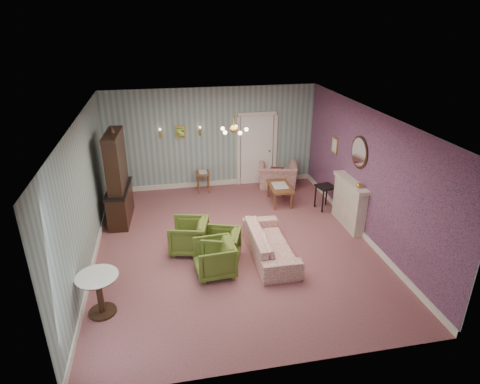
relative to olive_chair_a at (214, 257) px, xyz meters
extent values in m
plane|color=#905457|center=(0.58, 0.99, -0.38)|extent=(7.00, 7.00, 0.00)
plane|color=white|center=(0.58, 0.99, 2.52)|extent=(7.00, 7.00, 0.00)
plane|color=gray|center=(0.58, 4.49, 1.07)|extent=(6.00, 0.00, 6.00)
plane|color=gray|center=(0.58, -2.51, 1.07)|extent=(6.00, 0.00, 6.00)
plane|color=gray|center=(-2.42, 0.99, 1.07)|extent=(0.00, 7.00, 7.00)
plane|color=gray|center=(3.58, 0.99, 1.07)|extent=(0.00, 7.00, 7.00)
plane|color=#B85C7B|center=(3.57, 0.99, 1.07)|extent=(0.00, 7.00, 7.00)
imported|color=#576924|center=(0.00, 0.00, 0.00)|extent=(0.75, 0.79, 0.77)
imported|color=#576924|center=(0.21, 0.45, -0.01)|extent=(0.87, 0.90, 0.74)
imported|color=#576924|center=(-0.42, 0.95, 0.01)|extent=(0.89, 0.92, 0.79)
imported|color=#A3414B|center=(1.24, 0.41, 0.02)|extent=(0.60, 2.05, 0.80)
imported|color=#A3414B|center=(2.42, 4.03, 0.10)|extent=(1.24, 0.96, 0.96)
imported|color=gold|center=(3.42, 0.99, 0.85)|extent=(0.15, 0.15, 0.15)
cube|color=maroon|center=(2.37, 3.88, 0.10)|extent=(0.41, 0.28, 0.39)
camera|label=1|loc=(-0.82, -6.77, 4.39)|focal=30.62mm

